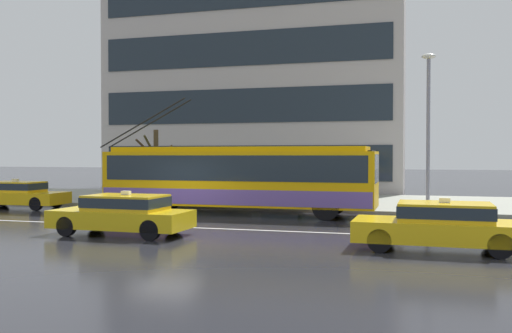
# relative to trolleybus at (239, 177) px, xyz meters

# --- Properties ---
(ground_plane) EXTENTS (160.00, 160.00, 0.00)m
(ground_plane) POSITION_rel_trolleybus_xyz_m (-1.87, -3.26, -1.58)
(ground_plane) COLOR #25252A
(sidewalk_slab) EXTENTS (80.00, 10.00, 0.14)m
(sidewalk_slab) POSITION_rel_trolleybus_xyz_m (-1.87, 6.60, -1.51)
(sidewalk_slab) COLOR gray
(sidewalk_slab) RESTS_ON ground_plane
(crosswalk_stripe_edge_near) EXTENTS (0.44, 4.40, 0.01)m
(crosswalk_stripe_edge_near) POSITION_rel_trolleybus_xyz_m (7.18, -1.83, -1.57)
(crosswalk_stripe_edge_near) COLOR beige
(crosswalk_stripe_edge_near) RESTS_ON ground_plane
(crosswalk_stripe_inner_a) EXTENTS (0.44, 4.40, 0.01)m
(crosswalk_stripe_inner_a) POSITION_rel_trolleybus_xyz_m (8.08, -1.83, -1.57)
(crosswalk_stripe_inner_a) COLOR beige
(crosswalk_stripe_inner_a) RESTS_ON ground_plane
(crosswalk_stripe_center) EXTENTS (0.44, 4.40, 0.01)m
(crosswalk_stripe_center) POSITION_rel_trolleybus_xyz_m (8.98, -1.83, -1.57)
(crosswalk_stripe_center) COLOR beige
(crosswalk_stripe_center) RESTS_ON ground_plane
(crosswalk_stripe_inner_b) EXTENTS (0.44, 4.40, 0.01)m
(crosswalk_stripe_inner_b) POSITION_rel_trolleybus_xyz_m (9.88, -1.83, -1.57)
(crosswalk_stripe_inner_b) COLOR beige
(crosswalk_stripe_inner_b) RESTS_ON ground_plane
(lane_centre_line) EXTENTS (72.00, 0.14, 0.01)m
(lane_centre_line) POSITION_rel_trolleybus_xyz_m (-1.87, -4.46, -1.57)
(lane_centre_line) COLOR silver
(lane_centre_line) RESTS_ON ground_plane
(trolleybus) EXTENTS (12.13, 2.63, 4.97)m
(trolleybus) POSITION_rel_trolleybus_xyz_m (0.00, 0.00, 0.00)
(trolleybus) COLOR #F0AE08
(trolleybus) RESTS_ON ground_plane
(taxi_oncoming_near) EXTENTS (4.44, 1.93, 1.39)m
(taxi_oncoming_near) POSITION_rel_trolleybus_xyz_m (-1.72, -6.65, -0.88)
(taxi_oncoming_near) COLOR gold
(taxi_oncoming_near) RESTS_ON ground_plane
(taxi_oncoming_far) EXTENTS (4.40, 1.96, 1.39)m
(taxi_oncoming_far) POSITION_rel_trolleybus_xyz_m (7.75, -6.91, -0.88)
(taxi_oncoming_far) COLOR yellow
(taxi_oncoming_far) RESTS_ON ground_plane
(taxi_queued_behind_bus) EXTENTS (4.58, 1.79, 1.39)m
(taxi_queued_behind_bus) POSITION_rel_trolleybus_xyz_m (-10.87, -0.20, -0.88)
(taxi_queued_behind_bus) COLOR yellow
(taxi_queued_behind_bus) RESTS_ON ground_plane
(bus_shelter) EXTENTS (3.79, 1.71, 2.48)m
(bus_shelter) POSITION_rel_trolleybus_xyz_m (-1.84, 3.21, 0.43)
(bus_shelter) COLOR gray
(bus_shelter) RESTS_ON sidewalk_slab
(pedestrian_at_shelter) EXTENTS (1.17, 1.17, 1.97)m
(pedestrian_at_shelter) POSITION_rel_trolleybus_xyz_m (2.03, 3.42, 0.13)
(pedestrian_at_shelter) COLOR black
(pedestrian_at_shelter) RESTS_ON sidewalk_slab
(pedestrian_approaching_curb) EXTENTS (1.33, 1.33, 2.03)m
(pedestrian_approaching_curb) POSITION_rel_trolleybus_xyz_m (-0.59, 4.00, 0.23)
(pedestrian_approaching_curb) COLOR #2B2024
(pedestrian_approaching_curb) RESTS_ON sidewalk_slab
(pedestrian_walking_past) EXTENTS (1.12, 1.12, 2.03)m
(pedestrian_walking_past) POSITION_rel_trolleybus_xyz_m (4.19, 4.54, 0.20)
(pedestrian_walking_past) COLOR #47533C
(pedestrian_walking_past) RESTS_ON sidewalk_slab
(pedestrian_waiting_by_pole) EXTENTS (1.29, 1.29, 1.97)m
(pedestrian_waiting_by_pole) POSITION_rel_trolleybus_xyz_m (-3.77, 2.88, 0.11)
(pedestrian_waiting_by_pole) COLOR #505849
(pedestrian_waiting_by_pole) RESTS_ON sidewalk_slab
(street_lamp) EXTENTS (0.60, 0.32, 6.74)m
(street_lamp) POSITION_rel_trolleybus_xyz_m (7.71, 2.72, 2.54)
(street_lamp) COLOR gray
(street_lamp) RESTS_ON sidewalk_slab
(street_tree_bare) EXTENTS (1.07, 2.20, 3.65)m
(street_tree_bare) POSITION_rel_trolleybus_xyz_m (-5.42, 3.25, 0.55)
(street_tree_bare) COLOR #4E3E25
(street_tree_bare) RESTS_ON sidewalk_slab
(office_tower_corner_left) EXTENTS (20.61, 11.34, 22.54)m
(office_tower_corner_left) POSITION_rel_trolleybus_xyz_m (-3.60, 17.42, 9.70)
(office_tower_corner_left) COLOR #B8B0AC
(office_tower_corner_left) RESTS_ON ground_plane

